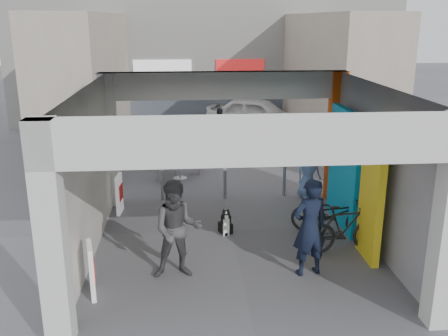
{
  "coord_description": "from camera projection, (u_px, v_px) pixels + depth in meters",
  "views": [
    {
      "loc": [
        -1.02,
        -10.82,
        4.79
      ],
      "look_at": [
        -0.09,
        1.0,
        1.24
      ],
      "focal_mm": 40.0,
      "sensor_mm": 36.0,
      "label": 1
    }
  ],
  "objects": [
    {
      "name": "man_with_dog",
      "position": [
        310.0,
        227.0,
        9.51
      ],
      "size": [
        0.81,
        0.63,
        1.95
      ],
      "primitive_type": "imported",
      "rotation": [
        0.0,
        0.0,
        3.4
      ],
      "color": "black",
      "rests_on": "ground"
    },
    {
      "name": "cafe_set",
      "position": [
        176.0,
        167.0,
        15.78
      ],
      "size": [
        1.42,
        1.15,
        0.86
      ],
      "rotation": [
        0.0,
        0.0,
        -0.26
      ],
      "color": "#AAAAAF",
      "rests_on": "ground"
    },
    {
      "name": "plaza_bldg_left",
      "position": [
        88.0,
        85.0,
        17.89
      ],
      "size": [
        2.0,
        9.0,
        5.0
      ],
      "primitive_type": "cube",
      "color": "#A99E8C",
      "rests_on": "ground"
    },
    {
      "name": "plaza_bldg_right",
      "position": [
        333.0,
        83.0,
        18.57
      ],
      "size": [
        2.0,
        9.0,
        5.0
      ],
      "primitive_type": "cube",
      "color": "#A99E8C",
      "rests_on": "ground"
    },
    {
      "name": "bollard_center",
      "position": [
        225.0,
        184.0,
        13.77
      ],
      "size": [
        0.09,
        0.09,
        0.83
      ],
      "primitive_type": "cylinder",
      "color": "gray",
      "rests_on": "ground"
    },
    {
      "name": "far_building",
      "position": [
        205.0,
        36.0,
        24.0
      ],
      "size": [
        18.0,
        4.08,
        8.0
      ],
      "color": "white",
      "rests_on": "ground"
    },
    {
      "name": "arcade_canopy",
      "position": [
        261.0,
        143.0,
        10.38
      ],
      "size": [
        6.4,
        6.45,
        6.4
      ],
      "color": "beige",
      "rests_on": "ground"
    },
    {
      "name": "man_back_turned",
      "position": [
        177.0,
        230.0,
        9.43
      ],
      "size": [
        0.96,
        0.76,
        1.93
      ],
      "primitive_type": "imported",
      "rotation": [
        0.0,
        0.0,
        0.03
      ],
      "color": "#424144",
      "rests_on": "ground"
    },
    {
      "name": "border_collie",
      "position": [
        226.0,
        224.0,
        11.51
      ],
      "size": [
        0.24,
        0.46,
        0.64
      ],
      "rotation": [
        0.0,
        0.0,
        0.41
      ],
      "color": "black",
      "rests_on": "ground"
    },
    {
      "name": "bicycle_front",
      "position": [
        332.0,
        214.0,
        11.44
      ],
      "size": [
        2.01,
        1.25,
        1.0
      ],
      "primitive_type": "imported",
      "rotation": [
        0.0,
        0.0,
        1.24
      ],
      "color": "black",
      "rests_on": "ground"
    },
    {
      "name": "bicycle_rear",
      "position": [
        345.0,
        228.0,
        10.58
      ],
      "size": [
        1.81,
        0.73,
        1.05
      ],
      "primitive_type": "imported",
      "rotation": [
        0.0,
        0.0,
        1.7
      ],
      "color": "black",
      "rests_on": "ground"
    },
    {
      "name": "man_crates",
      "position": [
        220.0,
        130.0,
        18.69
      ],
      "size": [
        1.03,
        0.72,
        1.63
      ],
      "primitive_type": "imported",
      "rotation": [
        0.0,
        0.0,
        2.77
      ],
      "color": "black",
      "rests_on": "ground"
    },
    {
      "name": "bollard_left",
      "position": [
        162.0,
        185.0,
        13.65
      ],
      "size": [
        0.09,
        0.09,
        0.87
      ],
      "primitive_type": "cylinder",
      "color": "gray",
      "rests_on": "ground"
    },
    {
      "name": "white_van",
      "position": [
        258.0,
        115.0,
        21.71
      ],
      "size": [
        4.86,
        3.51,
        1.54
      ],
      "primitive_type": "imported",
      "rotation": [
        0.0,
        0.0,
        1.15
      ],
      "color": "silver",
      "rests_on": "ground"
    },
    {
      "name": "produce_stand",
      "position": [
        151.0,
        156.0,
        16.87
      ],
      "size": [
        1.25,
        0.68,
        0.82
      ],
      "rotation": [
        0.0,
        0.0,
        -0.36
      ],
      "color": "black",
      "rests_on": "ground"
    },
    {
      "name": "ground",
      "position": [
        231.0,
        230.0,
        11.78
      ],
      "size": [
        90.0,
        90.0,
        0.0
      ],
      "primitive_type": "plane",
      "color": "#55555A",
      "rests_on": "ground"
    },
    {
      "name": "advert_board_near",
      "position": [
        92.0,
        270.0,
        8.86
      ],
      "size": [
        0.2,
        0.55,
        1.0
      ],
      "rotation": [
        0.0,
        0.0,
        0.23
      ],
      "color": "silver",
      "rests_on": "ground"
    },
    {
      "name": "crate_stack",
      "position": [
        234.0,
        141.0,
        19.16
      ],
      "size": [
        0.51,
        0.43,
        0.56
      ],
      "rotation": [
        0.0,
        0.0,
        -0.2
      ],
      "color": "#1A5C26",
      "rests_on": "ground"
    },
    {
      "name": "man_elderly",
      "position": [
        309.0,
        171.0,
        13.79
      ],
      "size": [
        0.87,
        0.73,
        1.52
      ],
      "primitive_type": "imported",
      "rotation": [
        0.0,
        0.0,
        0.4
      ],
      "color": "#5C7EB4",
      "rests_on": "ground"
    },
    {
      "name": "bollard_right",
      "position": [
        284.0,
        178.0,
        14.01
      ],
      "size": [
        0.09,
        0.09,
        0.99
      ],
      "primitive_type": "cylinder",
      "color": "gray",
      "rests_on": "ground"
    },
    {
      "name": "advert_board_far",
      "position": [
        119.0,
        194.0,
        12.73
      ],
      "size": [
        0.13,
        0.55,
        1.0
      ],
      "rotation": [
        0.0,
        0.0,
        -0.07
      ],
      "color": "silver",
      "rests_on": "ground"
    }
  ]
}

